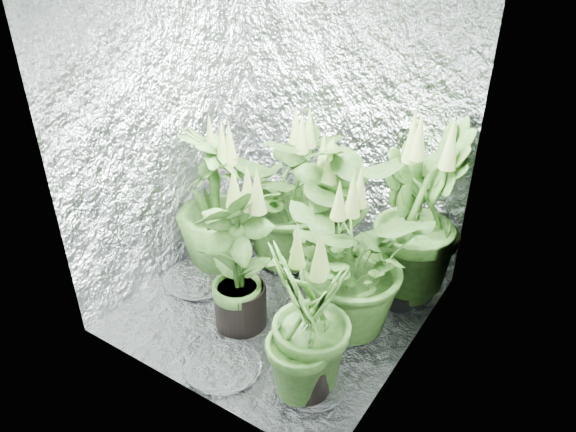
% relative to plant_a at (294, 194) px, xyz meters
% --- Properties ---
extents(ground, '(1.60, 1.60, 0.00)m').
position_rel_plant_a_xyz_m(ground, '(0.17, -0.43, -0.50)').
color(ground, silver).
rests_on(ground, ground).
extents(walls, '(1.62, 1.62, 2.00)m').
position_rel_plant_a_xyz_m(walls, '(0.17, -0.43, 0.50)').
color(walls, silver).
rests_on(walls, ground).
extents(plant_a, '(1.08, 1.08, 1.06)m').
position_rel_plant_a_xyz_m(plant_a, '(0.00, 0.00, 0.00)').
color(plant_a, black).
rests_on(plant_a, ground).
extents(plant_b, '(0.66, 0.66, 0.99)m').
position_rel_plant_a_xyz_m(plant_b, '(0.33, -0.10, -0.06)').
color(plant_b, black).
rests_on(plant_b, ground).
extents(plant_c, '(0.60, 0.60, 1.18)m').
position_rel_plant_a_xyz_m(plant_c, '(0.78, 0.12, 0.04)').
color(plant_c, black).
rests_on(plant_c, ground).
extents(plant_d, '(0.73, 0.73, 1.03)m').
position_rel_plant_a_xyz_m(plant_d, '(-0.38, -0.31, -0.04)').
color(plant_d, black).
rests_on(plant_d, ground).
extents(plant_e, '(0.98, 0.98, 1.00)m').
position_rel_plant_a_xyz_m(plant_e, '(0.58, -0.40, -0.03)').
color(plant_e, black).
rests_on(plant_e, ground).
extents(plant_f, '(0.63, 0.63, 1.00)m').
position_rel_plant_a_xyz_m(plant_f, '(0.08, -0.69, -0.05)').
color(plant_f, black).
rests_on(plant_f, ground).
extents(plant_g, '(0.57, 0.57, 0.96)m').
position_rel_plant_a_xyz_m(plant_g, '(0.66, -0.92, -0.06)').
color(plant_g, black).
rests_on(plant_g, ground).
extents(circulation_fan, '(0.20, 0.33, 0.39)m').
position_rel_plant_a_xyz_m(circulation_fan, '(0.75, -0.06, -0.34)').
color(circulation_fan, black).
rests_on(circulation_fan, ground).
extents(plant_label, '(0.06, 0.03, 0.08)m').
position_rel_plant_a_xyz_m(plant_label, '(0.71, -0.95, -0.20)').
color(plant_label, white).
rests_on(plant_label, plant_g).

